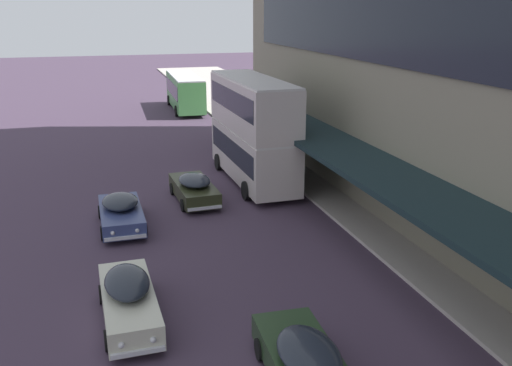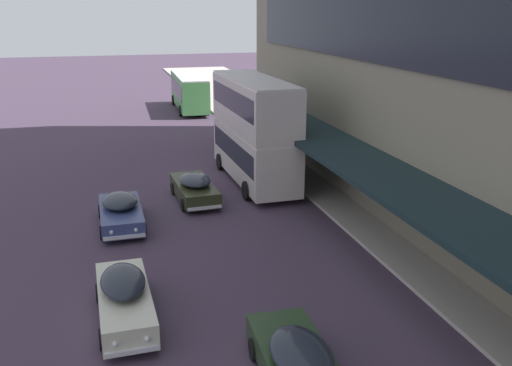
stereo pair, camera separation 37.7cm
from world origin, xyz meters
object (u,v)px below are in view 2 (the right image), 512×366
Objects in this scene: transit_bus_kerbside_front at (254,127)px; transit_bus_kerbside_rear at (189,90)px; sedan_trailing_near at (124,298)px; sedan_far_back at (299,364)px; sedan_second_mid at (121,211)px; sedan_oncoming_front at (194,188)px.

transit_bus_kerbside_rear is (0.20, 24.84, -1.27)m from transit_bus_kerbside_front.
transit_bus_kerbside_front is at bearing 59.45° from sedan_trailing_near.
transit_bus_kerbside_rear is 43.27m from sedan_far_back.
transit_bus_kerbside_front is 0.93× the size of transit_bus_kerbside_rear.
sedan_far_back is 1.06× the size of sedan_second_mid.
sedan_trailing_near is at bearing 131.65° from sedan_far_back.
transit_bus_kerbside_rear reaches higher than sedan_second_mid.
sedan_second_mid is (0.26, 8.47, -0.05)m from sedan_trailing_near.
sedan_trailing_near reaches higher than sedan_oncoming_front.
sedan_trailing_near is 8.48m from sedan_second_mid.
transit_bus_kerbside_rear reaches higher than sedan_trailing_near.
transit_bus_kerbside_front reaches higher than sedan_second_mid.
sedan_second_mid is at bearing 106.74° from sedan_far_back.
sedan_oncoming_front is at bearing 34.02° from sedan_second_mid.
sedan_oncoming_front is at bearing 90.47° from sedan_far_back.
sedan_trailing_near is (-8.15, -38.31, -1.18)m from transit_bus_kerbside_rear.
sedan_oncoming_front is 0.95× the size of sedan_trailing_near.
transit_bus_kerbside_front is 9.51m from sedan_second_mid.
sedan_trailing_near is (-4.11, -11.07, 0.04)m from sedan_oncoming_front.
sedan_oncoming_front is 0.96× the size of sedan_far_back.
transit_bus_kerbside_front reaches higher than sedan_far_back.
sedan_oncoming_front is 11.81m from sedan_trailing_near.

